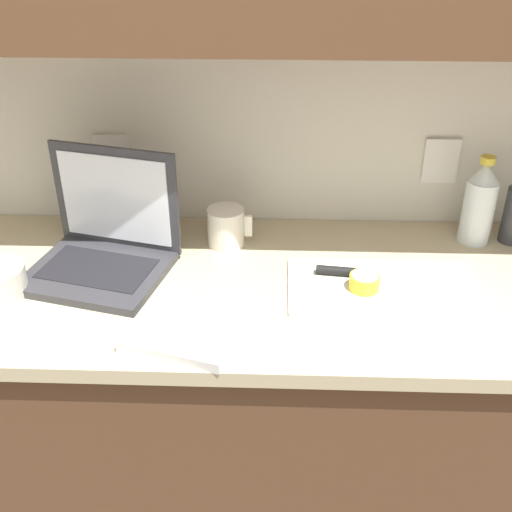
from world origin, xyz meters
TOP-DOWN VIEW (x-y plane):
  - counter_unit at (-0.02, 0.00)m, footprint 2.11×0.64m
  - laptop at (-0.21, 0.06)m, footprint 0.37×0.33m
  - cutting_board at (0.44, -0.02)m, footprint 0.43×0.23m
  - knife at (0.39, 0.02)m, footprint 0.31×0.06m
  - lemon_half_cut at (0.40, -0.03)m, footprint 0.07×0.07m
  - bottle_green_soda at (0.70, 0.22)m, footprint 0.08×0.08m
  - measuring_cup at (0.07, 0.18)m, footprint 0.11×0.09m
  - dish_towel at (0.01, -0.22)m, footprint 0.26×0.21m

SIDE VIEW (x-z plane):
  - counter_unit at x=-0.02m, z-range 0.01..0.92m
  - cutting_board at x=0.44m, z-range 0.91..0.92m
  - dish_towel at x=0.01m, z-range 0.91..0.93m
  - knife at x=0.39m, z-range 0.91..0.94m
  - lemon_half_cut at x=0.40m, z-range 0.92..0.95m
  - measuring_cup at x=0.07m, z-range 0.91..1.01m
  - laptop at x=-0.21m, z-range 0.83..1.11m
  - bottle_green_soda at x=0.70m, z-range 0.90..1.13m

